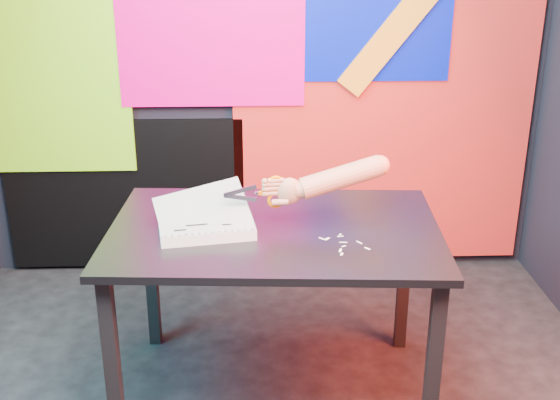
{
  "coord_description": "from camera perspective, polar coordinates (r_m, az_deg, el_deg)",
  "views": [
    {
      "loc": [
        -0.03,
        -2.15,
        1.82
      ],
      "look_at": [
        0.06,
        0.29,
        0.87
      ],
      "focal_mm": 45.0,
      "sensor_mm": 36.0,
      "label": 1
    }
  ],
  "objects": [
    {
      "name": "scissors",
      "position": [
        2.64,
        -0.7,
        0.64
      ],
      "size": [
        0.23,
        0.04,
        0.13
      ],
      "rotation": [
        0.0,
        0.0,
        0.15
      ],
      "color": "#A1A8BD",
      "rests_on": "printout_stack"
    },
    {
      "name": "room",
      "position": [
        2.21,
        -1.2,
        8.92
      ],
      "size": [
        3.01,
        3.01,
        2.71
      ],
      "color": "black",
      "rests_on": "ground"
    },
    {
      "name": "hand_forearm",
      "position": [
        2.68,
        4.28,
        1.69
      ],
      "size": [
        0.48,
        0.13,
        0.17
      ],
      "rotation": [
        0.0,
        0.0,
        0.15
      ],
      "color": "#B6675A",
      "rests_on": "work_table"
    },
    {
      "name": "work_table",
      "position": [
        2.72,
        -0.44,
        -3.86
      ],
      "size": [
        1.31,
        0.91,
        0.75
      ],
      "rotation": [
        0.0,
        0.0,
        -0.06
      ],
      "color": "black",
      "rests_on": "ground"
    },
    {
      "name": "printout_stack",
      "position": [
        2.66,
        -6.05,
        -2.04
      ],
      "size": [
        0.4,
        0.31,
        0.18
      ],
      "rotation": [
        0.0,
        0.0,
        0.17
      ],
      "color": "silver",
      "rests_on": "work_table"
    },
    {
      "name": "paper_clippings",
      "position": [
        2.56,
        5.08,
        -3.56
      ],
      "size": [
        0.18,
        0.19,
        0.0
      ],
      "color": "beige",
      "rests_on": "work_table"
    },
    {
      "name": "backdrop",
      "position": [
        3.72,
        -0.6,
        7.83
      ],
      "size": [
        2.88,
        0.05,
        2.08
      ],
      "color": "red",
      "rests_on": "ground"
    }
  ]
}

